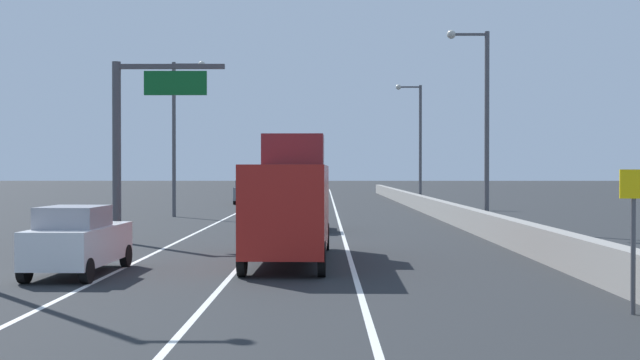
% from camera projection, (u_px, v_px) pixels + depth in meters
% --- Properties ---
extents(ground_plane, '(320.00, 320.00, 0.00)m').
position_uv_depth(ground_plane, '(317.00, 205.00, 67.58)').
color(ground_plane, '#26282B').
extents(lane_stripe_left, '(0.16, 130.00, 0.00)m').
position_uv_depth(lane_stripe_left, '(243.00, 210.00, 58.60)').
color(lane_stripe_left, silver).
rests_on(lane_stripe_left, ground_plane).
extents(lane_stripe_center, '(0.16, 130.00, 0.00)m').
position_uv_depth(lane_stripe_center, '(289.00, 210.00, 58.59)').
color(lane_stripe_center, silver).
rests_on(lane_stripe_center, ground_plane).
extents(lane_stripe_right, '(0.16, 130.00, 0.00)m').
position_uv_depth(lane_stripe_right, '(335.00, 210.00, 58.57)').
color(lane_stripe_right, silver).
rests_on(lane_stripe_right, ground_plane).
extents(jersey_barrier_right, '(0.60, 120.00, 1.10)m').
position_uv_depth(jersey_barrier_right, '(453.00, 214.00, 43.53)').
color(jersey_barrier_right, gray).
rests_on(jersey_barrier_right, ground_plane).
extents(overhead_sign_gantry, '(4.68, 0.36, 7.50)m').
position_uv_depth(overhead_sign_gantry, '(134.00, 128.00, 32.01)').
color(overhead_sign_gantry, '#47474C').
rests_on(overhead_sign_gantry, ground_plane).
extents(speed_advisory_sign, '(0.60, 0.11, 3.00)m').
position_uv_depth(speed_advisory_sign, '(634.00, 229.00, 15.89)').
color(speed_advisory_sign, '#4C4C51').
rests_on(speed_advisory_sign, ground_plane).
extents(lamp_post_right_second, '(2.14, 0.44, 10.04)m').
position_uv_depth(lamp_post_right_second, '(482.00, 115.00, 38.75)').
color(lamp_post_right_second, '#4C4C51').
rests_on(lamp_post_right_second, ground_plane).
extents(lamp_post_right_third, '(2.14, 0.44, 10.04)m').
position_uv_depth(lamp_post_right_third, '(417.00, 137.00, 63.08)').
color(lamp_post_right_third, '#4C4C51').
rests_on(lamp_post_right_third, ground_plane).
extents(lamp_post_left_mid, '(2.14, 0.44, 10.04)m').
position_uv_depth(lamp_post_left_mid, '(178.00, 127.00, 49.70)').
color(lamp_post_left_mid, '#4C4C51').
rests_on(lamp_post_left_mid, ground_plane).
extents(car_white_0, '(1.99, 4.57, 1.98)m').
position_uv_depth(car_white_0, '(78.00, 240.00, 22.01)').
color(car_white_0, white).
rests_on(car_white_0, ground_plane).
extents(car_silver_1, '(2.06, 4.68, 1.96)m').
position_uv_depth(car_silver_1, '(288.00, 189.00, 81.92)').
color(car_silver_1, '#B7B7BC').
rests_on(car_silver_1, ground_plane).
extents(car_gray_2, '(1.84, 4.16, 2.11)m').
position_uv_depth(car_gray_2, '(246.00, 192.00, 69.00)').
color(car_gray_2, slate).
rests_on(car_gray_2, ground_plane).
extents(car_black_3, '(1.94, 4.74, 1.93)m').
position_uv_depth(car_black_3, '(301.00, 211.00, 38.34)').
color(car_black_3, black).
rests_on(car_black_3, ground_plane).
extents(car_blue_4, '(2.12, 4.66, 1.95)m').
position_uv_depth(car_blue_4, '(276.00, 193.00, 69.06)').
color(car_blue_4, '#1E389E').
rests_on(car_blue_4, ground_plane).
extents(box_truck, '(2.62, 8.75, 4.24)m').
position_uv_depth(box_truck, '(290.00, 202.00, 25.37)').
color(box_truck, '#A51E19').
rests_on(box_truck, ground_plane).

